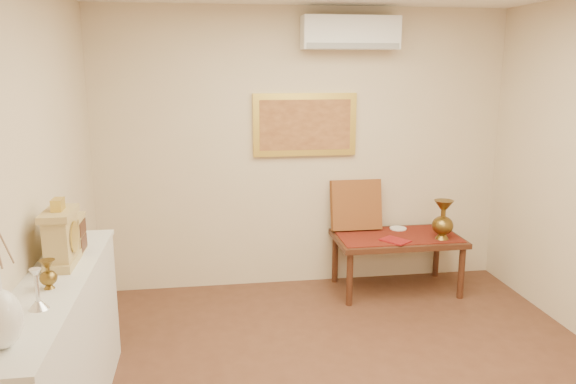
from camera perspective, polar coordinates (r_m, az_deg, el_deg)
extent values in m
cube|color=beige|center=(5.48, 1.66, 4.27)|extent=(4.00, 0.02, 2.70)
cube|color=beige|center=(3.36, -26.31, -2.48)|extent=(0.02, 4.50, 2.70)
cube|color=maroon|center=(5.52, 11.03, -4.37)|extent=(1.14, 0.59, 0.01)
cylinder|color=white|center=(5.73, 11.12, -3.65)|extent=(0.17, 0.17, 0.01)
cube|color=maroon|center=(5.33, 10.82, -4.86)|extent=(0.29, 0.31, 0.01)
cube|color=maroon|center=(5.60, 6.92, -1.30)|extent=(0.50, 0.20, 0.51)
cube|color=silver|center=(3.62, -22.16, -15.92)|extent=(0.35, 2.00, 0.95)
cube|color=silver|center=(3.42, -22.85, -8.66)|extent=(0.37, 2.02, 0.03)
cube|color=tan|center=(3.66, -21.89, -6.51)|extent=(0.16, 0.36, 0.05)
cube|color=tan|center=(3.62, -22.08, -4.26)|extent=(0.14, 0.30, 0.25)
cylinder|color=beige|center=(3.60, -20.92, -4.25)|extent=(0.01, 0.17, 0.17)
cylinder|color=gold|center=(3.60, -20.84, -4.24)|extent=(0.01, 0.19, 0.19)
cube|color=tan|center=(3.58, -22.27, -2.04)|extent=(0.17, 0.34, 0.04)
cube|color=gold|center=(3.57, -22.35, -1.19)|extent=(0.06, 0.11, 0.07)
cube|color=tan|center=(3.86, -21.19, -4.17)|extent=(0.15, 0.20, 0.22)
cube|color=#452214|center=(3.86, -20.01, -4.87)|extent=(0.01, 0.17, 0.09)
cube|color=#452214|center=(3.83, -20.12, -3.44)|extent=(0.01, 0.17, 0.09)
cube|color=tan|center=(3.83, -21.33, -2.42)|extent=(0.16, 0.21, 0.02)
cube|color=#452214|center=(5.53, 11.02, -4.65)|extent=(1.20, 0.70, 0.05)
cylinder|color=#452214|center=(5.21, 6.28, -8.81)|extent=(0.06, 0.06, 0.50)
cylinder|color=#452214|center=(5.57, 17.19, -7.87)|extent=(0.06, 0.06, 0.50)
cylinder|color=#452214|center=(5.73, 4.80, -6.73)|extent=(0.06, 0.06, 0.50)
cylinder|color=#452214|center=(6.07, 14.84, -6.02)|extent=(0.06, 0.06, 0.50)
cube|color=gold|center=(5.43, 1.73, 6.85)|extent=(1.00, 0.05, 0.60)
cube|color=#B06F3D|center=(5.40, 1.78, 6.82)|extent=(0.88, 0.01, 0.48)
cube|color=white|center=(5.39, 6.35, 15.78)|extent=(0.90, 0.24, 0.30)
cube|color=gray|center=(5.27, 6.65, 14.54)|extent=(0.86, 0.02, 0.05)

